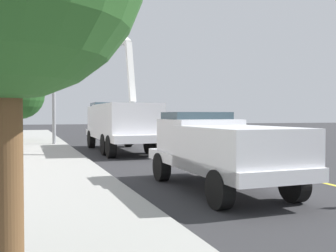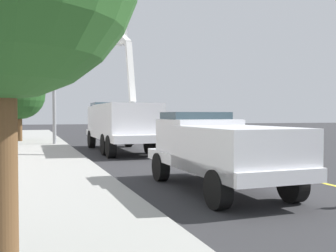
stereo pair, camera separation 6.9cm
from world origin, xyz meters
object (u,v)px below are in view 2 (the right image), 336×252
(service_pickup_truck, at_px, (218,148))
(traffic_signal_mast, at_px, (56,50))
(passing_minivan, at_px, (184,128))
(traffic_cone_mid_front, at_px, (224,160))
(utility_bucket_truck, at_px, (120,121))
(traffic_cone_trailing, at_px, (130,139))
(traffic_cone_mid_rear, at_px, (170,146))

(service_pickup_truck, bearing_deg, traffic_signal_mast, 17.13)
(passing_minivan, relative_size, traffic_cone_mid_front, 6.15)
(utility_bucket_truck, relative_size, passing_minivan, 1.69)
(traffic_cone_mid_front, xyz_separation_m, traffic_signal_mast, (11.20, 5.96, 5.37))
(service_pickup_truck, distance_m, traffic_cone_mid_front, 3.64)
(utility_bucket_truck, bearing_deg, traffic_cone_trailing, -15.55)
(traffic_cone_mid_front, height_order, traffic_cone_mid_rear, traffic_cone_mid_front)
(traffic_cone_mid_front, distance_m, traffic_signal_mast, 13.78)
(passing_minivan, bearing_deg, utility_bucket_truck, 139.11)
(traffic_signal_mast, bearing_deg, passing_minivan, -69.71)
(traffic_cone_mid_front, bearing_deg, passing_minivan, -11.59)
(traffic_cone_mid_front, xyz_separation_m, traffic_cone_trailing, (12.58, 1.33, -0.03))
(passing_minivan, bearing_deg, traffic_signal_mast, 110.29)
(traffic_cone_mid_front, relative_size, traffic_cone_mid_rear, 1.12)
(passing_minivan, relative_size, traffic_cone_mid_rear, 6.90)
(traffic_cone_trailing, height_order, traffic_signal_mast, traffic_signal_mast)
(utility_bucket_truck, relative_size, traffic_cone_mid_front, 10.43)
(utility_bucket_truck, bearing_deg, passing_minivan, -40.89)
(utility_bucket_truck, relative_size, traffic_signal_mast, 0.97)
(traffic_cone_trailing, bearing_deg, passing_minivan, -66.00)
(traffic_cone_trailing, bearing_deg, traffic_cone_mid_rear, -170.33)
(service_pickup_truck, distance_m, traffic_signal_mast, 15.79)
(utility_bucket_truck, distance_m, traffic_cone_mid_front, 8.57)
(traffic_cone_mid_front, relative_size, traffic_signal_mast, 0.09)
(utility_bucket_truck, distance_m, service_pickup_truck, 11.37)
(passing_minivan, xyz_separation_m, traffic_cone_trailing, (-1.92, 4.31, -0.61))
(traffic_cone_mid_rear, xyz_separation_m, traffic_signal_mast, (4.83, 5.69, 5.42))
(passing_minivan, xyz_separation_m, traffic_signal_mast, (-3.31, 8.94, 4.80))
(utility_bucket_truck, distance_m, passing_minivan, 8.52)
(traffic_cone_trailing, bearing_deg, traffic_cone_mid_front, -173.95)
(service_pickup_truck, bearing_deg, utility_bucket_truck, 5.41)
(service_pickup_truck, xyz_separation_m, passing_minivan, (17.73, -4.49, -0.15))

